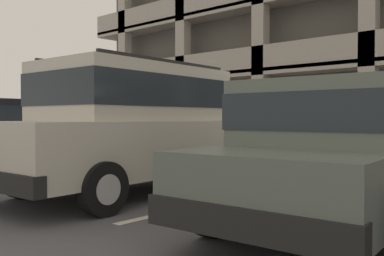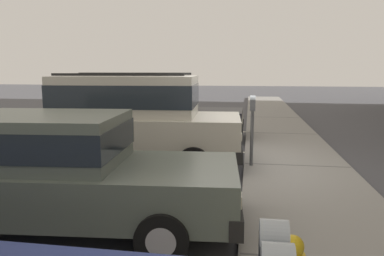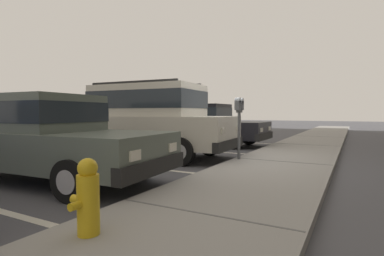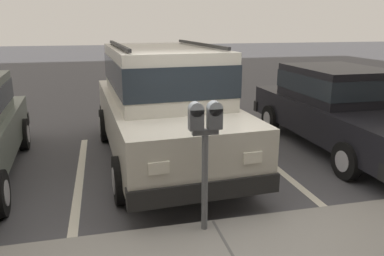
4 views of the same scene
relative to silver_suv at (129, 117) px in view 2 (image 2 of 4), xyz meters
The scene contains 7 objects.
ground_plane 2.55m from the silver_suv, 94.65° to the left, with size 80.00×80.00×0.10m.
sidewalk 3.72m from the silver_suv, 92.96° to the left, with size 40.00×2.20×0.12m.
parking_stall_lines 1.99m from the silver_suv, 31.55° to the left, with size 12.96×4.80×0.01m.
silver_suv is the anchor object (origin of this frame).
red_sedan 3.46m from the silver_suv, behind, with size 1.86×4.49×1.54m.
dark_hatchback 3.27m from the silver_suv, ahead, with size 2.07×4.60×1.54m.
parking_meter_near 2.62m from the silver_suv, 90.97° to the left, with size 0.35×0.12×1.46m.
Camera 2 is at (7.86, 0.28, 2.12)m, focal length 35.00 mm.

